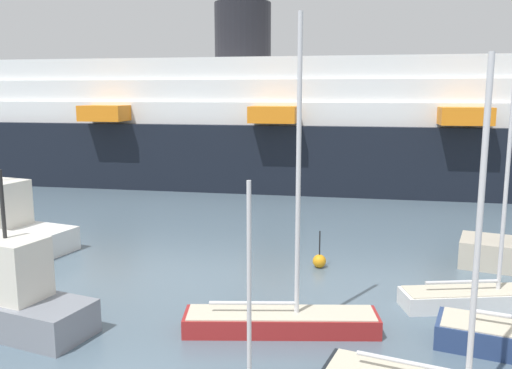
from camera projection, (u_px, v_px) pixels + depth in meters
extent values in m
cube|color=white|center=(484.00, 299.00, 19.55)|extent=(6.17, 3.31, 0.63)
cube|color=beige|center=(485.00, 290.00, 19.49)|extent=(5.90, 3.12, 0.04)
cylinder|color=silver|center=(509.00, 149.00, 18.66)|extent=(0.15, 0.15, 10.30)
cylinder|color=silver|center=(462.00, 282.00, 19.37)|extent=(2.61, 1.03, 0.12)
cylinder|color=silver|center=(249.00, 308.00, 11.58)|extent=(0.10, 0.10, 5.56)
cube|color=maroon|center=(281.00, 322.00, 17.55)|extent=(6.47, 2.93, 0.62)
cube|color=beige|center=(281.00, 313.00, 17.49)|extent=(6.20, 2.76, 0.04)
cylinder|color=silver|center=(298.00, 169.00, 16.68)|extent=(0.15, 0.15, 9.48)
cylinder|color=silver|center=(253.00, 303.00, 17.45)|extent=(2.78, 0.83, 0.12)
cylinder|color=silver|center=(479.00, 229.00, 12.35)|extent=(0.15, 0.15, 7.96)
cylinder|color=silver|center=(410.00, 363.00, 13.53)|extent=(2.70, 0.56, 0.12)
cube|color=gray|center=(4.00, 311.00, 17.87)|extent=(6.60, 2.98, 1.11)
cube|color=silver|center=(8.00, 267.00, 17.48)|extent=(2.66, 1.90, 1.98)
cylinder|color=#262626|center=(2.00, 204.00, 17.12)|extent=(0.13, 0.13, 2.23)
sphere|color=orange|center=(319.00, 261.00, 23.94)|extent=(0.60, 0.60, 0.60)
cylinder|color=black|center=(320.00, 243.00, 23.80)|extent=(0.06, 0.06, 1.08)
cube|color=black|center=(447.00, 155.00, 44.26)|extent=(96.01, 20.08, 5.24)
cube|color=white|center=(449.00, 112.00, 43.67)|extent=(88.30, 17.94, 1.72)
cube|color=white|center=(450.00, 91.00, 43.38)|extent=(83.00, 16.87, 1.72)
cube|color=white|center=(452.00, 69.00, 43.09)|extent=(77.70, 15.79, 1.72)
cube|color=orange|center=(105.00, 113.00, 41.97)|extent=(3.61, 2.91, 1.20)
cube|color=orange|center=(274.00, 114.00, 39.47)|extent=(3.61, 2.91, 1.20)
cube|color=orange|center=(465.00, 116.00, 36.96)|extent=(3.61, 2.91, 1.20)
cylinder|color=black|center=(243.00, 32.00, 45.76)|extent=(4.80, 4.80, 4.77)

